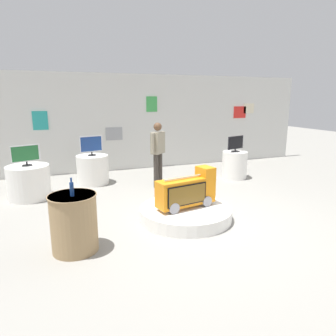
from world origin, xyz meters
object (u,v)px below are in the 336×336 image
(main_display_pedestal, at_px, (186,213))
(tv_on_right_rear, at_px, (91,145))
(novelty_firetruck_tv, at_px, (187,192))
(shopper_browsing_near_truck, at_px, (158,150))
(tv_on_center_rear, at_px, (26,154))
(display_pedestal_right_rear, at_px, (93,170))
(tv_on_left_rear, at_px, (236,143))
(display_pedestal_center_rear, at_px, (29,182))
(display_pedestal_left_rear, at_px, (234,165))
(bottle_on_side_table, at_px, (72,189))
(side_table_round, at_px, (74,223))

(main_display_pedestal, height_order, tv_on_right_rear, tv_on_right_rear)
(novelty_firetruck_tv, xyz_separation_m, shopper_browsing_near_truck, (0.18, 2.18, 0.42))
(tv_on_center_rear, bearing_deg, shopper_browsing_near_truck, -2.05)
(main_display_pedestal, relative_size, tv_on_center_rear, 2.93)
(main_display_pedestal, distance_m, display_pedestal_right_rear, 3.30)
(tv_on_left_rear, height_order, display_pedestal_center_rear, tv_on_left_rear)
(main_display_pedestal, distance_m, display_pedestal_left_rear, 3.33)
(novelty_firetruck_tv, relative_size, tv_on_right_rear, 2.01)
(tv_on_left_rear, relative_size, tv_on_center_rear, 1.00)
(tv_on_center_rear, bearing_deg, bottle_on_side_table, -74.80)
(tv_on_left_rear, xyz_separation_m, side_table_round, (-4.44, -2.77, -0.53))
(display_pedestal_right_rear, bearing_deg, bottle_on_side_table, -100.78)
(novelty_firetruck_tv, distance_m, display_pedestal_center_rear, 3.61)
(tv_on_center_rear, bearing_deg, side_table_round, -74.53)
(display_pedestal_center_rear, xyz_separation_m, side_table_round, (0.78, -2.82, 0.06))
(tv_on_center_rear, xyz_separation_m, side_table_round, (0.78, -2.81, -0.56))
(main_display_pedestal, bearing_deg, display_pedestal_right_rear, 113.14)
(display_pedestal_center_rear, relative_size, tv_on_right_rear, 1.56)
(tv_on_center_rear, distance_m, display_pedestal_right_rear, 1.76)
(tv_on_left_rear, distance_m, shopper_browsing_near_truck, 2.26)
(shopper_browsing_near_truck, bearing_deg, main_display_pedestal, -95.23)
(display_pedestal_left_rear, bearing_deg, display_pedestal_center_rear, 179.50)
(main_display_pedestal, xyz_separation_m, tv_on_right_rear, (-1.29, 3.02, 0.91))
(main_display_pedestal, relative_size, display_pedestal_right_rear, 2.09)
(display_pedestal_center_rear, bearing_deg, shopper_browsing_near_truck, -2.13)
(tv_on_left_rear, bearing_deg, tv_on_right_rear, 168.10)
(display_pedestal_left_rear, height_order, tv_on_center_rear, tv_on_center_rear)
(bottle_on_side_table, bearing_deg, novelty_firetruck_tv, 16.35)
(tv_on_center_rear, height_order, side_table_round, tv_on_center_rear)
(tv_on_center_rear, bearing_deg, display_pedestal_right_rear, 27.01)
(main_display_pedestal, relative_size, novelty_firetruck_tv, 1.45)
(tv_on_center_rear, height_order, display_pedestal_right_rear, tv_on_center_rear)
(display_pedestal_left_rear, relative_size, tv_on_left_rear, 1.30)
(side_table_round, height_order, bottle_on_side_table, bottle_on_side_table)
(display_pedestal_left_rear, xyz_separation_m, display_pedestal_center_rear, (-5.22, 0.05, 0.00))
(tv_on_center_rear, relative_size, bottle_on_side_table, 2.20)
(display_pedestal_right_rear, bearing_deg, tv_on_center_rear, -152.99)
(display_pedestal_left_rear, xyz_separation_m, side_table_round, (-4.44, -2.77, 0.06))
(display_pedestal_center_rear, bearing_deg, tv_on_left_rear, -0.55)
(display_pedestal_right_rear, relative_size, bottle_on_side_table, 3.08)
(novelty_firetruck_tv, relative_size, tv_on_center_rear, 2.02)
(display_pedestal_left_rear, distance_m, tv_on_left_rear, 0.60)
(main_display_pedestal, xyz_separation_m, bottle_on_side_table, (-1.98, -0.59, 0.84))
(novelty_firetruck_tv, height_order, shopper_browsing_near_truck, shopper_browsing_near_truck)
(tv_on_right_rear, bearing_deg, display_pedestal_left_rear, -11.84)
(tv_on_left_rear, relative_size, tv_on_right_rear, 0.99)
(novelty_firetruck_tv, bearing_deg, side_table_round, -165.13)
(tv_on_right_rear, height_order, shopper_browsing_near_truck, shopper_browsing_near_truck)
(tv_on_left_rear, xyz_separation_m, tv_on_right_rear, (-3.75, 0.79, 0.05))
(bottle_on_side_table, bearing_deg, display_pedestal_right_rear, 79.22)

